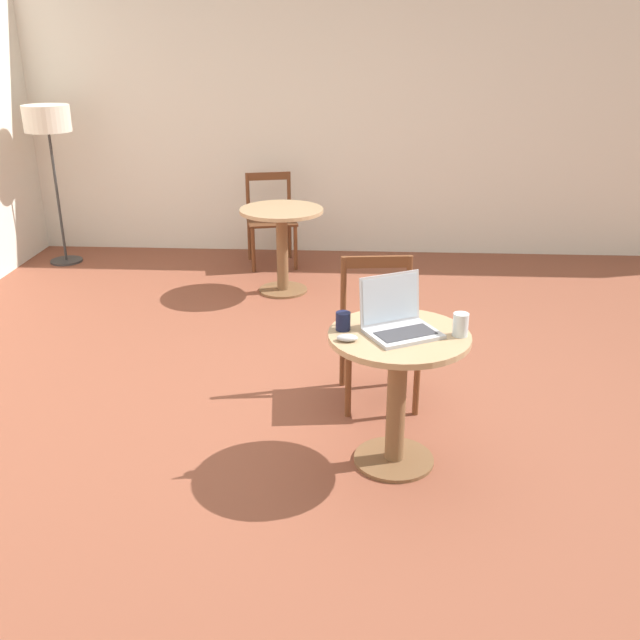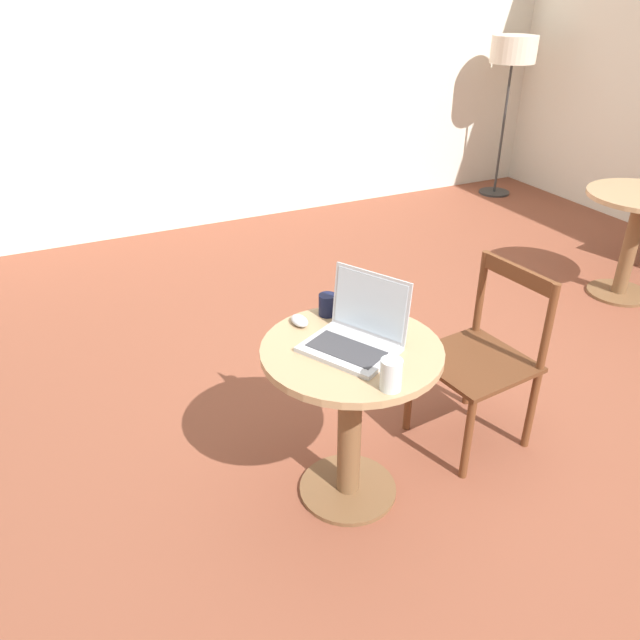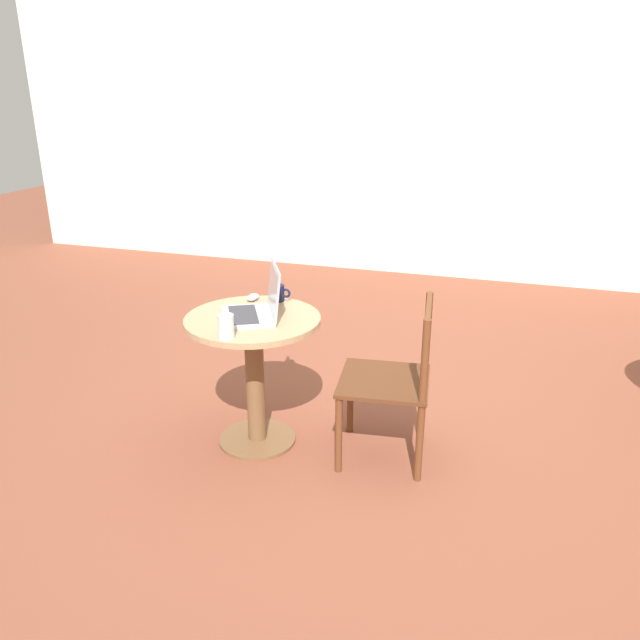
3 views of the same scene
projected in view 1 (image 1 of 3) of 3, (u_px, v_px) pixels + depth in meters
The scene contains 11 objects.
ground_plane at pixel (354, 404), 4.24m from camera, with size 16.00×16.00×0.00m, color brown.
wall_side at pixel (361, 113), 6.72m from camera, with size 0.06×9.40×2.70m.
cafe_table_near at pixel (398, 372), 3.49m from camera, with size 0.69×0.69×0.72m.
cafe_table_mid at pixel (282, 233), 5.90m from camera, with size 0.69×0.69×0.72m.
chair_near_right at pixel (378, 331), 4.18m from camera, with size 0.49×0.49×0.84m.
chair_mid_right at pixel (271, 219), 6.67m from camera, with size 0.53×0.53×0.84m.
floor_lamp at pixel (48, 126), 6.39m from camera, with size 0.41×0.41×1.46m.
laptop at pixel (399, 322), 3.41m from camera, with size 0.40×0.42×0.26m.
mouse at pixel (347, 338), 3.32m from camera, with size 0.06×0.10×0.03m.
mug at pixel (343, 321), 3.44m from camera, with size 0.11×0.07×0.09m.
drinking_glass at pixel (461, 325), 3.37m from camera, with size 0.07×0.07×0.11m.
Camera 1 is at (-3.75, -0.01, 2.05)m, focal length 40.00 mm.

